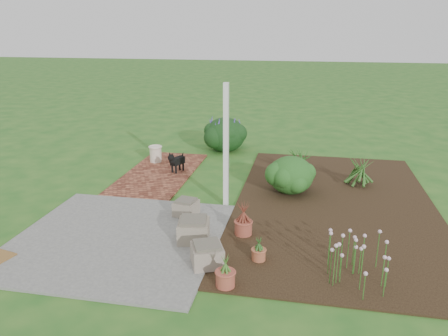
% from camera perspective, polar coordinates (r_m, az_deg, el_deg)
% --- Properties ---
extents(ground, '(80.00, 80.00, 0.00)m').
position_cam_1_polar(ground, '(8.99, -1.75, -4.95)').
color(ground, '#205C1D').
rests_on(ground, ground).
extents(concrete_patio, '(3.50, 3.50, 0.04)m').
position_cam_1_polar(concrete_patio, '(7.86, -13.70, -8.87)').
color(concrete_patio, '#5F5F5D').
rests_on(concrete_patio, ground).
extents(brick_path, '(1.60, 3.50, 0.04)m').
position_cam_1_polar(brick_path, '(11.01, -8.37, -0.64)').
color(brick_path, '#5C2A1D').
rests_on(brick_path, ground).
extents(garden_bed, '(4.00, 7.00, 0.03)m').
position_cam_1_polar(garden_bed, '(9.27, 14.26, -4.69)').
color(garden_bed, black).
rests_on(garden_bed, ground).
extents(veranda_post, '(0.10, 0.10, 2.50)m').
position_cam_1_polar(veranda_post, '(8.61, 0.27, 2.83)').
color(veranda_post, white).
rests_on(veranda_post, ground).
extents(stone_trough_near, '(0.61, 0.61, 0.31)m').
position_cam_1_polar(stone_trough_near, '(6.76, -2.21, -11.34)').
color(stone_trough_near, gray).
rests_on(stone_trough_near, concrete_patio).
extents(stone_trough_mid, '(0.59, 0.59, 0.34)m').
position_cam_1_polar(stone_trough_mid, '(7.48, -3.99, -8.18)').
color(stone_trough_mid, '#706955').
rests_on(stone_trough_mid, concrete_patio).
extents(stone_trough_far, '(0.47, 0.47, 0.27)m').
position_cam_1_polar(stone_trough_far, '(8.46, -4.97, -5.24)').
color(stone_trough_far, gray).
rests_on(stone_trough_far, concrete_patio).
extents(black_dog, '(0.33, 0.55, 0.50)m').
position_cam_1_polar(black_dog, '(10.88, -6.26, 0.97)').
color(black_dog, black).
rests_on(black_dog, brick_path).
extents(cream_ceramic_urn, '(0.33, 0.33, 0.42)m').
position_cam_1_polar(cream_ceramic_urn, '(11.83, -8.93, 1.81)').
color(cream_ceramic_urn, beige).
rests_on(cream_ceramic_urn, brick_path).
extents(evergreen_shrub, '(1.23, 1.23, 0.83)m').
position_cam_1_polar(evergreen_shrub, '(9.60, 8.74, -0.78)').
color(evergreen_shrub, '#11400F').
rests_on(evergreen_shrub, garden_bed).
extents(agapanthus_clump_back, '(1.15, 1.15, 0.79)m').
position_cam_1_polar(agapanthus_clump_back, '(10.42, 17.27, -0.03)').
color(agapanthus_clump_back, '#123F14').
rests_on(agapanthus_clump_back, garden_bed).
extents(agapanthus_clump_front, '(1.19, 1.19, 0.81)m').
position_cam_1_polar(agapanthus_clump_front, '(10.74, 9.85, 1.12)').
color(agapanthus_clump_front, '#0C3612').
rests_on(agapanthus_clump_front, garden_bed).
extents(pink_flower_patch, '(1.12, 1.12, 0.66)m').
position_cam_1_polar(pink_flower_patch, '(6.58, 17.28, -11.43)').
color(pink_flower_patch, '#113D0F').
rests_on(pink_flower_patch, garden_bed).
extents(terracotta_pot_bronze, '(0.32, 0.32, 0.25)m').
position_cam_1_polar(terracotta_pot_bronze, '(7.71, 2.55, -7.78)').
color(terracotta_pot_bronze, '#984533').
rests_on(terracotta_pot_bronze, garden_bed).
extents(terracotta_pot_small_left, '(0.28, 0.28, 0.18)m').
position_cam_1_polar(terracotta_pot_small_left, '(6.95, 4.54, -11.18)').
color(terracotta_pot_small_left, '#A05536').
rests_on(terracotta_pot_small_left, garden_bed).
extents(terracotta_pot_small_right, '(0.33, 0.33, 0.23)m').
position_cam_1_polar(terracotta_pot_small_right, '(6.30, 0.18, -14.26)').
color(terracotta_pot_small_right, '#9F4636').
rests_on(terracotta_pot_small_right, garden_bed).
extents(purple_flowering_bush, '(1.34, 1.34, 1.01)m').
position_cam_1_polar(purple_flowering_bush, '(12.83, 0.13, 4.49)').
color(purple_flowering_bush, black).
rests_on(purple_flowering_bush, ground).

